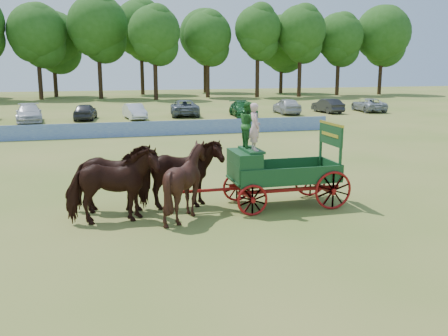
% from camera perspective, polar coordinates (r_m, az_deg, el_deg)
% --- Properties ---
extents(ground, '(160.00, 160.00, 0.00)m').
position_cam_1_polar(ground, '(19.08, 2.86, -3.66)').
color(ground, olive).
rests_on(ground, ground).
extents(horse_lead_left, '(3.01, 1.51, 2.48)m').
position_cam_1_polar(horse_lead_left, '(16.41, -12.61, -2.04)').
color(horse_lead_left, '#33150E').
rests_on(horse_lead_left, ground).
extents(horse_lead_right, '(3.17, 1.97, 2.48)m').
position_cam_1_polar(horse_lead_right, '(17.48, -12.77, -1.20)').
color(horse_lead_right, '#33150E').
rests_on(horse_lead_right, ground).
extents(horse_wheel_left, '(2.61, 2.42, 2.49)m').
position_cam_1_polar(horse_wheel_left, '(16.66, -4.34, -1.57)').
color(horse_wheel_left, '#33150E').
rests_on(horse_wheel_left, ground).
extents(horse_wheel_right, '(2.99, 1.46, 2.48)m').
position_cam_1_polar(horse_wheel_right, '(17.72, -5.00, -0.77)').
color(horse_wheel_right, '#33150E').
rests_on(horse_wheel_right, ground).
extents(farm_dray, '(6.00, 2.00, 3.79)m').
position_cam_1_polar(farm_dray, '(17.86, 4.60, 0.82)').
color(farm_dray, maroon).
rests_on(farm_dray, ground).
extents(sponsor_banner, '(26.00, 0.08, 1.05)m').
position_cam_1_polar(sponsor_banner, '(36.09, -7.39, 4.51)').
color(sponsor_banner, '#1F41A9').
rests_on(sponsor_banner, ground).
extents(parked_cars, '(51.44, 7.67, 1.65)m').
position_cam_1_polar(parked_cars, '(48.05, -9.86, 6.56)').
color(parked_cars, silver).
rests_on(parked_cars, ground).
extents(treeline, '(92.87, 24.36, 15.28)m').
position_cam_1_polar(treeline, '(77.13, -13.98, 14.87)').
color(treeline, '#382314').
rests_on(treeline, ground).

